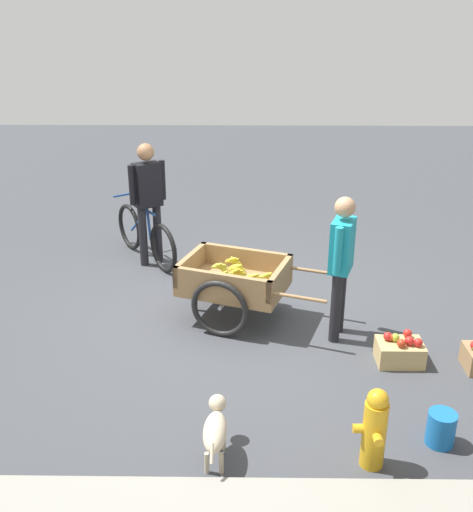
{
  "coord_description": "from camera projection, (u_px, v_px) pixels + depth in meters",
  "views": [
    {
      "loc": [
        -0.06,
        5.85,
        3.19
      ],
      "look_at": [
        0.02,
        -0.01,
        0.75
      ],
      "focal_mm": 41.5,
      "sensor_mm": 36.0,
      "label": 1
    }
  ],
  "objects": [
    {
      "name": "dog",
      "position": [
        215.0,
        428.0,
        4.47
      ],
      "size": [
        0.19,
        0.67,
        0.4
      ],
      "color": "beige",
      "rests_on": "ground"
    },
    {
      "name": "ground_plane",
      "position": [
        238.0,
        318.0,
        6.63
      ],
      "size": [
        24.0,
        24.0,
        0.0
      ],
      "primitive_type": "plane",
      "color": "#3D3F44"
    },
    {
      "name": "bicycle",
      "position": [
        146.0,
        235.0,
        8.06
      ],
      "size": [
        1.02,
        1.38,
        0.85
      ],
      "color": "black",
      "rests_on": "ground"
    },
    {
      "name": "cyclist_person",
      "position": [
        148.0,
        193.0,
        7.7
      ],
      "size": [
        0.44,
        0.36,
        1.64
      ],
      "color": "black",
      "rests_on": "ground"
    },
    {
      "name": "fruit_cart",
      "position": [
        235.0,
        282.0,
        6.48
      ],
      "size": [
        1.81,
        1.27,
        0.7
      ],
      "color": "#937047",
      "rests_on": "ground"
    },
    {
      "name": "vendor_person",
      "position": [
        341.0,
        256.0,
        5.93
      ],
      "size": [
        0.3,
        0.53,
        1.53
      ],
      "color": "black",
      "rests_on": "ground"
    },
    {
      "name": "plastic_bucket",
      "position": [
        441.0,
        428.0,
        4.66
      ],
      "size": [
        0.22,
        0.22,
        0.28
      ],
      "primitive_type": "cylinder",
      "color": "#1966B2",
      "rests_on": "ground"
    },
    {
      "name": "fire_hydrant",
      "position": [
        374.0,
        428.0,
        4.37
      ],
      "size": [
        0.25,
        0.25,
        0.67
      ],
      "color": "gold",
      "rests_on": "ground"
    },
    {
      "name": "mixed_fruit_crate",
      "position": [
        400.0,
        351.0,
        5.75
      ],
      "size": [
        0.44,
        0.32,
        0.31
      ],
      "color": "tan",
      "rests_on": "ground"
    }
  ]
}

